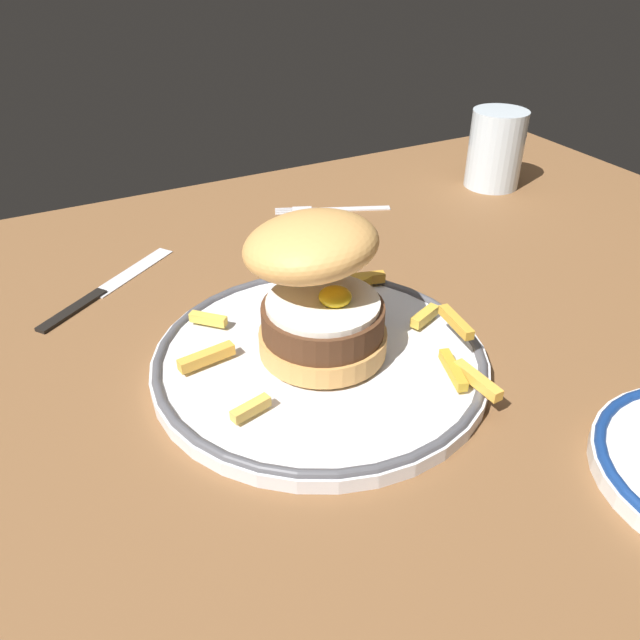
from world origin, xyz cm
name	(u,v)px	position (x,y,z in cm)	size (l,w,h in cm)	color
ground_plane	(316,363)	(0.00, 0.00, -2.00)	(119.04, 81.75, 4.00)	brown
dinner_plate	(320,358)	(-1.09, -2.85, 0.84)	(27.46, 27.46, 1.60)	silver
burger	(317,285)	(-0.84, -1.80, 7.19)	(15.08, 15.18, 11.58)	tan
fries_pile	(357,331)	(2.56, -2.56, 2.20)	(22.93, 21.29, 2.39)	gold
water_glass	(495,153)	(38.13, 22.25, 4.50)	(7.19, 7.19, 10.02)	silver
fork	(329,209)	(14.71, 24.97, 0.18)	(13.78, 6.93, 0.36)	silver
knife	(99,292)	(-14.97, 17.46, 0.26)	(15.47, 11.76, 0.70)	black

